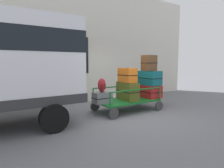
% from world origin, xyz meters
% --- Properties ---
extents(ground_plane, '(40.00, 40.00, 0.00)m').
position_xyz_m(ground_plane, '(0.00, 0.00, 0.00)').
color(ground_plane, slate).
extents(building_wall, '(12.00, 0.38, 5.00)m').
position_xyz_m(building_wall, '(-0.00, 2.73, 2.50)').
color(building_wall, silver).
rests_on(building_wall, ground).
extents(luggage_cart, '(2.26, 1.25, 0.39)m').
position_xyz_m(luggage_cart, '(0.41, 0.31, 0.33)').
color(luggage_cart, '#146023').
rests_on(luggage_cart, ground).
extents(cart_railing, '(2.16, 1.11, 0.44)m').
position_xyz_m(cart_railing, '(0.41, 0.31, 0.75)').
color(cart_railing, '#146023').
rests_on(cart_railing, luggage_cart).
extents(suitcase_left_bottom, '(0.59, 0.40, 0.37)m').
position_xyz_m(suitcase_left_bottom, '(-0.61, 0.31, 0.57)').
color(suitcase_left_bottom, slate).
rests_on(suitcase_left_bottom, luggage_cart).
extents(suitcase_midleft_bottom, '(0.47, 0.93, 0.63)m').
position_xyz_m(suitcase_midleft_bottom, '(0.41, 0.30, 0.70)').
color(suitcase_midleft_bottom, '#4C5119').
rests_on(suitcase_midleft_bottom, luggage_cart).
extents(suitcase_midleft_middle, '(0.42, 0.71, 0.49)m').
position_xyz_m(suitcase_midleft_middle, '(0.41, 0.32, 1.26)').
color(suitcase_midleft_middle, orange).
rests_on(suitcase_midleft_middle, suitcase_midleft_bottom).
extents(suitcase_center_bottom, '(0.61, 0.95, 0.47)m').
position_xyz_m(suitcase_center_bottom, '(1.43, 0.31, 0.62)').
color(suitcase_center_bottom, '#B21E1E').
rests_on(suitcase_center_bottom, luggage_cart).
extents(suitcase_center_middle, '(0.57, 0.85, 0.53)m').
position_xyz_m(suitcase_center_middle, '(1.43, 0.28, 1.12)').
color(suitcase_center_middle, '#0F5960').
rests_on(suitcase_center_middle, suitcase_center_bottom).
extents(suitcase_center_top, '(0.53, 0.37, 0.59)m').
position_xyz_m(suitcase_center_top, '(1.43, 0.32, 1.68)').
color(suitcase_center_top, brown).
rests_on(suitcase_center_top, suitcase_center_middle).
extents(backpack, '(0.27, 0.22, 0.44)m').
position_xyz_m(backpack, '(-0.63, 0.28, 0.97)').
color(backpack, maroon).
rests_on(backpack, suitcase_left_bottom).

